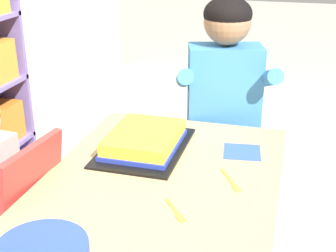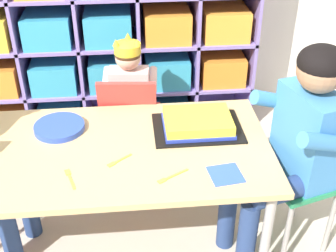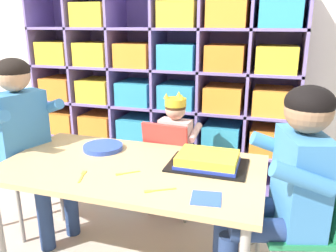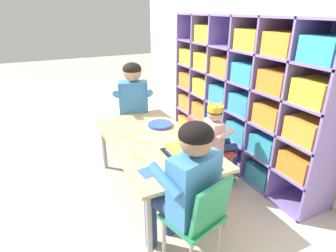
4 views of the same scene
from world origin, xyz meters
name	(u,v)px [view 1 (image 1 of 4)]	position (x,y,z in m)	size (l,w,h in m)	color
activity_table	(142,224)	(0.00, 0.00, 0.49)	(1.36, 0.73, 0.54)	tan
classroom_chair_blue	(11,217)	(0.07, 0.48, 0.38)	(0.35, 0.39, 0.67)	red
classroom_chair_guest_side	(220,130)	(0.87, -0.08, 0.43)	(0.39, 0.38, 0.72)	#238451
guest_at_table_side	(226,97)	(0.76, -0.11, 0.63)	(0.47, 0.46, 1.02)	#3D7FBC
birthday_cake_on_tray	(144,141)	(0.38, 0.12, 0.57)	(0.41, 0.28, 0.07)	black
paper_plate_stack	(41,251)	(-0.25, 0.17, 0.55)	(0.23, 0.23, 0.03)	blue
paper_napkin_square	(242,152)	(0.44, -0.22, 0.54)	(0.13, 0.13, 0.00)	#3356B7
fork_at_table_front_edge	(176,212)	(0.02, -0.10, 0.54)	(0.11, 0.09, 0.00)	yellow
fork_near_child_seat	(231,181)	(0.23, -0.22, 0.54)	(0.13, 0.09, 0.00)	yellow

